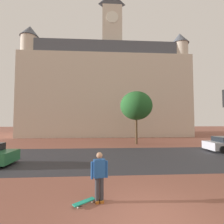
# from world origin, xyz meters

# --- Properties ---
(ground_plane) EXTENTS (120.00, 120.00, 0.00)m
(ground_plane) POSITION_xyz_m (0.00, 10.00, 0.00)
(ground_plane) COLOR brown
(street_asphalt_strip) EXTENTS (120.00, 8.21, 0.00)m
(street_asphalt_strip) POSITION_xyz_m (0.00, 8.02, 0.00)
(street_asphalt_strip) COLOR #2D2D33
(street_asphalt_strip) RESTS_ON ground_plane
(landmark_building) EXTENTS (30.12, 14.43, 31.07)m
(landmark_building) POSITION_xyz_m (-0.49, 28.83, 8.76)
(landmark_building) COLOR beige
(landmark_building) RESTS_ON ground_plane
(person_skater) EXTENTS (0.60, 0.35, 1.73)m
(person_skater) POSITION_xyz_m (-1.40, 1.29, 0.96)
(person_skater) COLOR #333338
(person_skater) RESTS_ON ground_plane
(skateboard) EXTENTS (0.76, 0.65, 0.11)m
(skateboard) POSITION_xyz_m (-1.91, 1.16, 0.09)
(skateboard) COLOR #1C9679
(skateboard) RESTS_ON ground_plane
(tree_curb_far) EXTENTS (3.90, 3.90, 6.43)m
(tree_curb_far) POSITION_xyz_m (2.82, 14.73, 4.66)
(tree_curb_far) COLOR #4C3823
(tree_curb_far) RESTS_ON ground_plane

